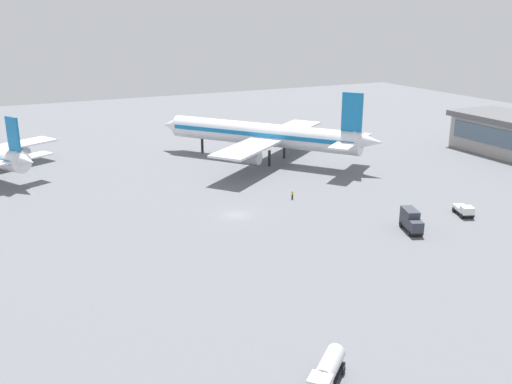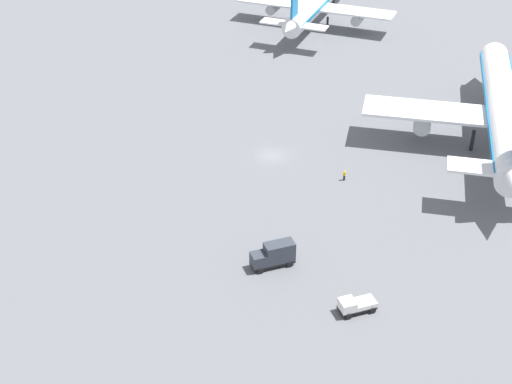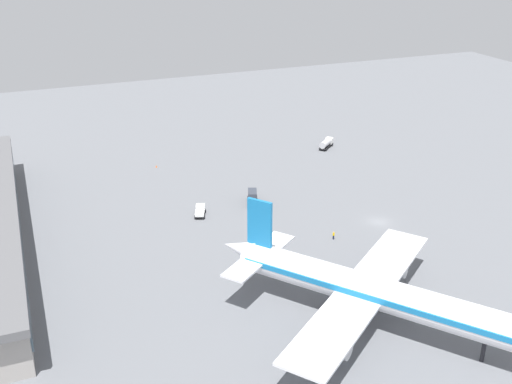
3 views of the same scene
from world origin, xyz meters
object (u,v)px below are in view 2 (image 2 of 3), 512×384
object	(u,v)px
airplane_at_gate	(502,110)
catering_truck	(274,255)
airplane_taxiing	(317,3)
pushback_tractor	(355,305)
ground_crew_worker	(344,175)

from	to	relation	value
airplane_at_gate	catering_truck	size ratio (longest dim) A/B	7.85
airplane_taxiing	pushback_tractor	world-z (taller)	airplane_taxiing
catering_truck	ground_crew_worker	world-z (taller)	catering_truck
airplane_taxiing	catering_truck	distance (m)	90.09
airplane_at_gate	pushback_tractor	world-z (taller)	airplane_at_gate
airplane_at_gate	pushback_tractor	distance (m)	49.72
pushback_tractor	ground_crew_worker	world-z (taller)	pushback_tractor
ground_crew_worker	airplane_taxiing	bearing A→B (deg)	142.02
airplane_at_gate	ground_crew_worker	distance (m)	28.98
catering_truck	airplane_taxiing	bearing A→B (deg)	-117.17
airplane_at_gate	ground_crew_worker	bearing A→B (deg)	125.79
pushback_tractor	ground_crew_worker	bearing A→B (deg)	-112.58
airplane_taxiing	pushback_tractor	bearing A→B (deg)	-159.91
airplane_at_gate	ground_crew_worker	xyz separation A→B (m)	(-27.29, 8.22, -5.23)
ground_crew_worker	pushback_tractor	bearing A→B (deg)	-40.86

